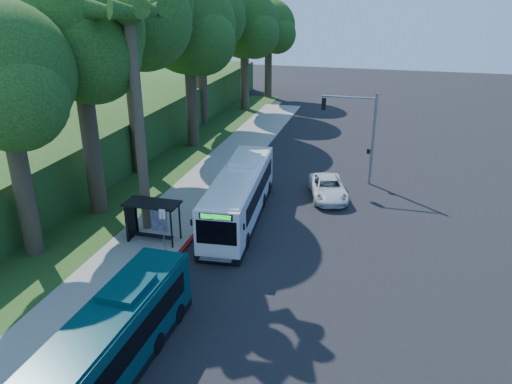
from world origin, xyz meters
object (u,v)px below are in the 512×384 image
(white_bus, at_px, (240,194))
(pickup, at_px, (328,188))
(teal_bus, at_px, (108,344))
(bus_shelter, at_px, (150,213))

(white_bus, bearing_deg, pickup, 40.00)
(teal_bus, xyz_separation_m, pickup, (5.77, 20.09, -0.83))
(teal_bus, relative_size, pickup, 2.06)
(white_bus, height_order, teal_bus, white_bus)
(white_bus, bearing_deg, teal_bus, -97.38)
(bus_shelter, bearing_deg, pickup, 45.02)
(bus_shelter, height_order, white_bus, white_bus)
(pickup, bearing_deg, white_bus, -150.86)
(white_bus, relative_size, teal_bus, 1.13)
(bus_shelter, xyz_separation_m, teal_bus, (3.53, -10.78, -0.26))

